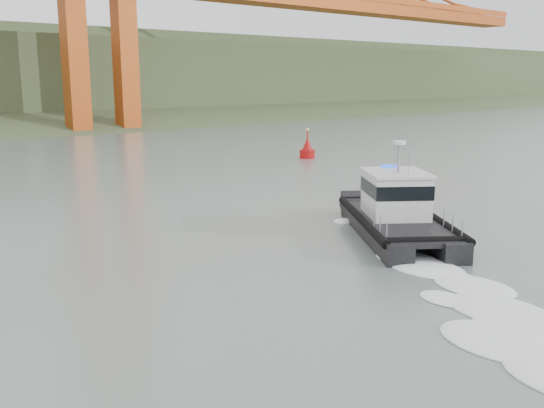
# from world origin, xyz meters

# --- Properties ---
(ground) EXTENTS (400.00, 400.00, 0.00)m
(ground) POSITION_xyz_m (0.00, 0.00, 0.00)
(ground) COLOR slate
(ground) RESTS_ON ground
(patrol_boat) EXTENTS (9.23, 10.82, 5.12)m
(patrol_boat) POSITION_xyz_m (6.81, 6.71, 1.28)
(patrol_boat) COLOR black
(patrol_boat) RESTS_ON ground
(nav_buoy) EXTENTS (1.56, 1.56, 3.25)m
(nav_buoy) POSITION_xyz_m (24.56, 32.47, 0.85)
(nav_buoy) COLOR #A90B0C
(nav_buoy) RESTS_ON ground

